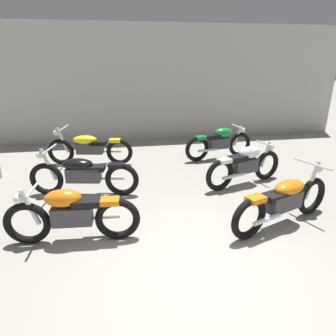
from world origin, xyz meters
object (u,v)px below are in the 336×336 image
(motorcycle_left_row_0, at_px, (72,214))
(motorcycle_right_row_0, at_px, (284,200))
(motorcycle_left_row_1, at_px, (83,174))
(motorcycle_left_row_2, at_px, (89,147))
(motorcycle_right_row_1, at_px, (245,164))
(motorcycle_right_row_2, at_px, (220,142))

(motorcycle_left_row_0, height_order, motorcycle_right_row_0, motorcycle_right_row_0)
(motorcycle_left_row_1, relative_size, motorcycle_left_row_2, 1.00)
(motorcycle_right_row_0, height_order, motorcycle_right_row_1, motorcycle_right_row_0)
(motorcycle_left_row_1, bearing_deg, motorcycle_left_row_0, -90.38)
(motorcycle_right_row_2, bearing_deg, motorcycle_right_row_1, -91.44)
(motorcycle_left_row_0, distance_m, motorcycle_right_row_1, 3.72)
(motorcycle_left_row_0, height_order, motorcycle_right_row_2, same)
(motorcycle_left_row_0, distance_m, motorcycle_right_row_2, 4.80)
(motorcycle_right_row_1, bearing_deg, motorcycle_left_row_0, -154.80)
(motorcycle_right_row_2, bearing_deg, motorcycle_right_row_0, -91.80)
(motorcycle_right_row_0, bearing_deg, motorcycle_left_row_2, 132.72)
(motorcycle_left_row_2, bearing_deg, motorcycle_right_row_0, -47.28)
(motorcycle_left_row_2, bearing_deg, motorcycle_left_row_0, -89.92)
(motorcycle_left_row_1, xyz_separation_m, motorcycle_right_row_2, (3.40, 1.75, 0.01))
(motorcycle_left_row_2, relative_size, motorcycle_right_row_1, 1.13)
(motorcycle_left_row_1, bearing_deg, motorcycle_left_row_2, 90.48)
(motorcycle_left_row_1, relative_size, motorcycle_right_row_0, 1.04)
(motorcycle_left_row_2, relative_size, motorcycle_right_row_0, 1.05)
(motorcycle_left_row_1, distance_m, motorcycle_right_row_2, 3.83)
(motorcycle_left_row_1, xyz_separation_m, motorcycle_right_row_1, (3.36, -0.04, 0.01))
(motorcycle_right_row_1, bearing_deg, motorcycle_left_row_1, 179.28)
(motorcycle_right_row_1, xyz_separation_m, motorcycle_right_row_2, (0.05, 1.80, 0.00))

